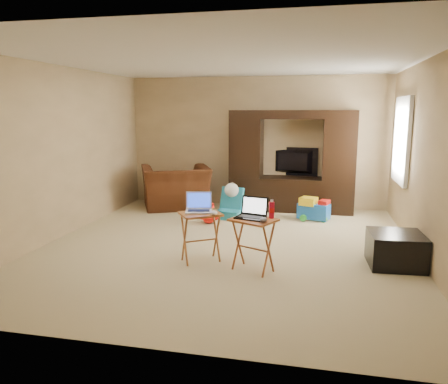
% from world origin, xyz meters
% --- Properties ---
extents(floor, '(5.50, 5.50, 0.00)m').
position_xyz_m(floor, '(0.00, 0.00, 0.00)').
color(floor, beige).
rests_on(floor, ground).
extents(ceiling, '(5.50, 5.50, 0.00)m').
position_xyz_m(ceiling, '(0.00, 0.00, 2.50)').
color(ceiling, silver).
rests_on(ceiling, ground).
extents(wall_back, '(5.00, 0.00, 5.00)m').
position_xyz_m(wall_back, '(0.00, 2.75, 1.25)').
color(wall_back, tan).
rests_on(wall_back, ground).
extents(wall_front, '(5.00, 0.00, 5.00)m').
position_xyz_m(wall_front, '(0.00, -2.75, 1.25)').
color(wall_front, tan).
rests_on(wall_front, ground).
extents(wall_left, '(0.00, 5.50, 5.50)m').
position_xyz_m(wall_left, '(-2.50, 0.00, 1.25)').
color(wall_left, tan).
rests_on(wall_left, ground).
extents(wall_right, '(0.00, 5.50, 5.50)m').
position_xyz_m(wall_right, '(2.50, 0.00, 1.25)').
color(wall_right, tan).
rests_on(wall_right, ground).
extents(window_pane, '(0.00, 1.20, 1.20)m').
position_xyz_m(window_pane, '(2.48, 1.55, 1.40)').
color(window_pane, white).
rests_on(window_pane, ground).
extents(window_frame, '(0.06, 1.14, 1.34)m').
position_xyz_m(window_frame, '(2.46, 1.55, 1.40)').
color(window_frame, white).
rests_on(window_frame, ground).
extents(entertainment_center, '(2.28, 0.58, 1.86)m').
position_xyz_m(entertainment_center, '(0.72, 2.44, 0.93)').
color(entertainment_center, black).
rests_on(entertainment_center, floor).
extents(television, '(0.95, 0.26, 0.54)m').
position_xyz_m(television, '(0.72, 2.66, 0.89)').
color(television, black).
rests_on(television, entertainment_center).
extents(recliner, '(1.59, 1.51, 0.81)m').
position_xyz_m(recliner, '(-1.46, 2.18, 0.40)').
color(recliner, '#43220E').
rests_on(recliner, floor).
extents(child_rocker, '(0.49, 0.54, 0.54)m').
position_xyz_m(child_rocker, '(-0.27, 1.56, 0.27)').
color(child_rocker, teal).
rests_on(child_rocker, floor).
extents(plush_toy, '(0.34, 0.29, 0.38)m').
position_xyz_m(plush_toy, '(-0.55, 1.14, 0.19)').
color(plush_toy, red).
rests_on(plush_toy, floor).
extents(push_toy, '(0.63, 0.53, 0.40)m').
position_xyz_m(push_toy, '(1.16, 1.76, 0.20)').
color(push_toy, blue).
rests_on(push_toy, floor).
extents(ottoman, '(0.66, 0.66, 0.40)m').
position_xyz_m(ottoman, '(2.16, -0.34, 0.20)').
color(ottoman, black).
rests_on(ottoman, floor).
extents(tray_table_left, '(0.61, 0.58, 0.62)m').
position_xyz_m(tray_table_left, '(-0.19, -0.69, 0.31)').
color(tray_table_left, '#AC5C29').
rests_on(tray_table_left, floor).
extents(tray_table_right, '(0.60, 0.55, 0.63)m').
position_xyz_m(tray_table_right, '(0.49, -0.87, 0.31)').
color(tray_table_right, '#A35C27').
rests_on(tray_table_right, floor).
extents(laptop_left, '(0.38, 0.34, 0.24)m').
position_xyz_m(laptop_left, '(-0.22, -0.66, 0.74)').
color(laptop_left, '#B8B8BD').
rests_on(laptop_left, tray_table_left).
extents(laptop_right, '(0.38, 0.34, 0.24)m').
position_xyz_m(laptop_right, '(0.45, -0.85, 0.75)').
color(laptop_right, black).
rests_on(laptop_right, tray_table_right).
extents(mouse_left, '(0.11, 0.14, 0.05)m').
position_xyz_m(mouse_left, '(-0.00, -0.76, 0.65)').
color(mouse_left, silver).
rests_on(mouse_left, tray_table_left).
extents(mouse_right, '(0.10, 0.14, 0.05)m').
position_xyz_m(mouse_right, '(0.62, -0.99, 0.65)').
color(mouse_right, '#414146').
rests_on(mouse_right, tray_table_right).
extents(water_bottle, '(0.06, 0.06, 0.19)m').
position_xyz_m(water_bottle, '(0.69, -0.79, 0.72)').
color(water_bottle, '#B30B25').
rests_on(water_bottle, tray_table_right).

